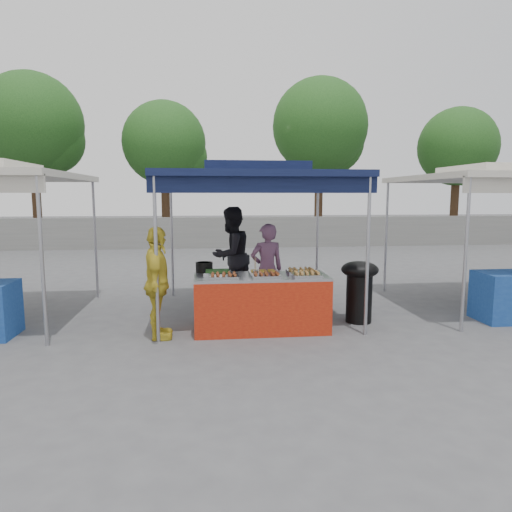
{
  "coord_description": "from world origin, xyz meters",
  "views": [
    {
      "loc": [
        -0.82,
        -6.8,
        2.04
      ],
      "look_at": [
        0.0,
        0.6,
        1.05
      ],
      "focal_mm": 32.0,
      "sensor_mm": 36.0,
      "label": 1
    }
  ],
  "objects": [
    {
      "name": "helper_man",
      "position": [
        -0.34,
        1.76,
        0.92
      ],
      "size": [
        1.12,
        1.12,
        1.83
      ],
      "primitive_type": "imported",
      "rotation": [
        0.0,
        0.0,
        3.91
      ],
      "color": "black",
      "rests_on": "ground_plane"
    },
    {
      "name": "main_canopy",
      "position": [
        0.0,
        0.97,
        2.37
      ],
      "size": [
        3.2,
        3.2,
        2.57
      ],
      "color": "#A3A3A9",
      "rests_on": "ground_plane"
    },
    {
      "name": "tree_1",
      "position": [
        -2.35,
        13.15,
        4.08
      ],
      "size": [
        3.53,
        3.47,
        5.97
      ],
      "color": "#382415",
      "rests_on": "ground_plane"
    },
    {
      "name": "back_wall",
      "position": [
        0.0,
        11.0,
        0.6
      ],
      "size": [
        40.0,
        0.25,
        1.2
      ],
      "primitive_type": "cube",
      "color": "slate",
      "rests_on": "ground_plane"
    },
    {
      "name": "skewer_cup",
      "position": [
        -0.1,
        -0.19,
        0.9
      ],
      "size": [
        0.07,
        0.07,
        0.09
      ],
      "primitive_type": "cylinder",
      "color": "#A3A3A9",
      "rests_on": "vendor_table"
    },
    {
      "name": "food_tray_fm",
      "position": [
        0.04,
        -0.34,
        0.88
      ],
      "size": [
        0.42,
        0.3,
        0.07
      ],
      "color": "#AEAEB2",
      "rests_on": "vendor_table"
    },
    {
      "name": "food_tray_br",
      "position": [
        0.62,
        -0.04,
        0.88
      ],
      "size": [
        0.42,
        0.3,
        0.07
      ],
      "color": "#AEAEB2",
      "rests_on": "vendor_table"
    },
    {
      "name": "food_tray_fr",
      "position": [
        0.65,
        -0.34,
        0.88
      ],
      "size": [
        0.42,
        0.3,
        0.07
      ],
      "color": "#AEAEB2",
      "rests_on": "vendor_table"
    },
    {
      "name": "vendor_table",
      "position": [
        0.0,
        -0.1,
        0.43
      ],
      "size": [
        2.0,
        0.8,
        0.85
      ],
      "color": "#A8230F",
      "rests_on": "ground_plane"
    },
    {
      "name": "tree_0",
      "position": [
        -7.63,
        13.19,
        4.79
      ],
      "size": [
        4.07,
        4.07,
        6.99
      ],
      "color": "#382415",
      "rests_on": "ground_plane"
    },
    {
      "name": "tree_3",
      "position": [
        10.53,
        12.85,
        4.04
      ],
      "size": [
        3.5,
        3.44,
        5.91
      ],
      "color": "#382415",
      "rests_on": "ground_plane"
    },
    {
      "name": "crate_right",
      "position": [
        0.23,
        0.61,
        0.15
      ],
      "size": [
        0.51,
        0.36,
        0.31
      ],
      "primitive_type": "cube",
      "color": "navy",
      "rests_on": "ground_plane"
    },
    {
      "name": "customer_person",
      "position": [
        -1.51,
        -0.33,
        0.81
      ],
      "size": [
        0.44,
        0.96,
        1.61
      ],
      "primitive_type": "imported",
      "rotation": [
        0.0,
        0.0,
        1.62
      ],
      "color": "gold",
      "rests_on": "ground_plane"
    },
    {
      "name": "food_tray_bm",
      "position": [
        0.04,
        -0.03,
        0.88
      ],
      "size": [
        0.42,
        0.3,
        0.07
      ],
      "color": "#AEAEB2",
      "rests_on": "vendor_table"
    },
    {
      "name": "wok_burner",
      "position": [
        1.63,
        0.18,
        0.59
      ],
      "size": [
        0.6,
        0.6,
        1.0
      ],
      "rotation": [
        0.0,
        0.0,
        0.11
      ],
      "color": "black",
      "rests_on": "ground_plane"
    },
    {
      "name": "food_tray_bl",
      "position": [
        -0.65,
        0.01,
        0.88
      ],
      "size": [
        0.42,
        0.3,
        0.07
      ],
      "color": "#AEAEB2",
      "rests_on": "vendor_table"
    },
    {
      "name": "vendor_woman",
      "position": [
        0.21,
        0.81,
        0.79
      ],
      "size": [
        0.62,
        0.46,
        1.57
      ],
      "primitive_type": "imported",
      "rotation": [
        0.0,
        0.0,
        3.3
      ],
      "color": "#774C6C",
      "rests_on": "ground_plane"
    },
    {
      "name": "cooking_pot",
      "position": [
        -0.85,
        0.29,
        0.93
      ],
      "size": [
        0.26,
        0.26,
        0.15
      ],
      "primitive_type": "cylinder",
      "color": "black",
      "rests_on": "vendor_table"
    },
    {
      "name": "crate_left",
      "position": [
        -0.41,
        0.47,
        0.13
      ],
      "size": [
        0.45,
        0.31,
        0.27
      ],
      "primitive_type": "cube",
      "color": "navy",
      "rests_on": "ground_plane"
    },
    {
      "name": "crate_stacked",
      "position": [
        0.23,
        0.61,
        0.45
      ],
      "size": [
        0.49,
        0.34,
        0.29
      ],
      "primitive_type": "cube",
      "color": "navy",
      "rests_on": "crate_right"
    },
    {
      "name": "food_tray_fl",
      "position": [
        -0.57,
        -0.34,
        0.88
      ],
      "size": [
        0.42,
        0.3,
        0.07
      ],
      "color": "#AEAEB2",
      "rests_on": "vendor_table"
    },
    {
      "name": "tree_2",
      "position": [
        4.34,
        13.23,
        4.87
      ],
      "size": [
        4.14,
        4.14,
        7.11
      ],
      "color": "#382415",
      "rests_on": "ground_plane"
    },
    {
      "name": "ground_plane",
      "position": [
        0.0,
        0.0,
        0.0
      ],
      "size": [
        80.0,
        80.0,
        0.0
      ],
      "primitive_type": "plane",
      "color": "#4E4E50"
    }
  ]
}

